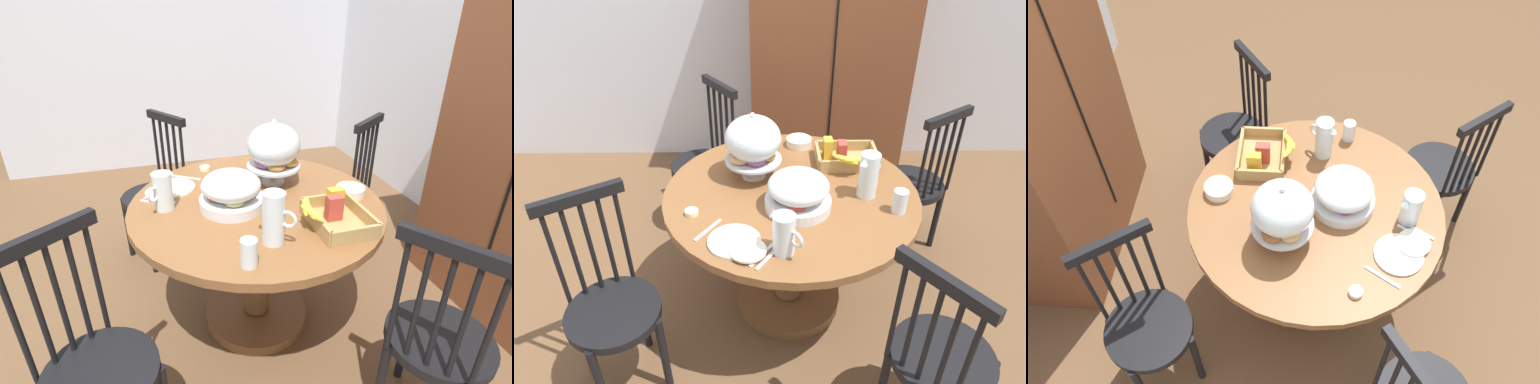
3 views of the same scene
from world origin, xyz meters
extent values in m
plane|color=brown|center=(0.00, 0.00, 0.00)|extent=(10.00, 10.00, 0.00)
cube|color=brown|center=(0.41, 1.50, 0.95)|extent=(1.10, 0.56, 1.90)
cube|color=black|center=(0.41, 1.22, 1.04)|extent=(0.01, 0.01, 1.52)
cylinder|color=brown|center=(0.07, 0.06, 0.72)|extent=(1.21, 1.21, 0.04)
cylinder|color=brown|center=(0.07, 0.06, 0.39)|extent=(0.14, 0.14, 0.63)
cylinder|color=brown|center=(0.07, 0.06, 0.03)|extent=(0.56, 0.56, 0.06)
cylinder|color=black|center=(0.82, 0.56, 0.45)|extent=(0.40, 0.40, 0.04)
cylinder|color=black|center=(0.86, 0.76, 0.23)|extent=(0.04, 0.04, 0.45)
cylinder|color=black|center=(0.63, 0.60, 0.23)|extent=(0.04, 0.04, 0.45)
cylinder|color=black|center=(1.02, 0.53, 0.23)|extent=(0.04, 0.04, 0.45)
cylinder|color=black|center=(0.79, 0.37, 0.23)|extent=(0.04, 0.04, 0.45)
cylinder|color=black|center=(1.03, 0.51, 0.69)|extent=(0.02, 0.02, 0.48)
cylinder|color=black|center=(0.97, 0.47, 0.69)|extent=(0.02, 0.02, 0.48)
cylinder|color=black|center=(0.91, 0.43, 0.69)|extent=(0.02, 0.02, 0.48)
cylinder|color=black|center=(0.85, 0.39, 0.69)|extent=(0.02, 0.02, 0.48)
cylinder|color=black|center=(0.80, 0.35, 0.69)|extent=(0.02, 0.02, 0.48)
cube|color=black|center=(0.91, 0.43, 0.95)|extent=(0.32, 0.23, 0.05)
cylinder|color=black|center=(-0.45, 0.80, 0.45)|extent=(0.40, 0.40, 0.04)
cylinder|color=black|center=(-0.65, 0.83, 0.23)|extent=(0.04, 0.04, 0.45)
cylinder|color=black|center=(-0.49, 0.60, 0.23)|extent=(0.04, 0.04, 0.45)
cylinder|color=black|center=(-0.42, 0.99, 0.23)|extent=(0.04, 0.04, 0.45)
cylinder|color=black|center=(-0.26, 0.76, 0.23)|extent=(0.04, 0.04, 0.45)
cylinder|color=black|center=(-0.41, 1.00, 0.69)|extent=(0.02, 0.02, 0.48)
cylinder|color=black|center=(-0.37, 0.95, 0.69)|extent=(0.02, 0.02, 0.48)
cylinder|color=black|center=(-0.32, 0.89, 0.69)|extent=(0.02, 0.02, 0.48)
cylinder|color=black|center=(-0.28, 0.83, 0.69)|extent=(0.02, 0.02, 0.48)
cylinder|color=black|center=(-0.24, 0.77, 0.69)|extent=(0.02, 0.02, 0.48)
cube|color=black|center=(-0.32, 0.89, 0.95)|extent=(0.24, 0.31, 0.05)
cylinder|color=black|center=(-0.70, -0.42, 0.45)|extent=(0.40, 0.40, 0.04)
cylinder|color=black|center=(-0.50, -0.47, 0.23)|extent=(0.04, 0.04, 0.45)
cylinder|color=black|center=(-0.89, -0.38, 0.23)|extent=(0.04, 0.04, 0.45)
cylinder|color=black|center=(-0.65, -0.23, 0.23)|extent=(0.04, 0.04, 0.45)
cylinder|color=black|center=(-0.90, -0.36, 0.69)|extent=(0.02, 0.02, 0.48)
cylinder|color=black|center=(-0.84, -0.32, 0.69)|extent=(0.02, 0.02, 0.48)
cylinder|color=black|center=(-0.78, -0.29, 0.69)|extent=(0.02, 0.02, 0.48)
cylinder|color=black|center=(-0.72, -0.25, 0.69)|extent=(0.02, 0.02, 0.48)
cylinder|color=black|center=(-0.66, -0.21, 0.69)|extent=(0.02, 0.02, 0.48)
cube|color=black|center=(-0.78, -0.29, 0.95)|extent=(0.32, 0.22, 0.05)
cylinder|color=black|center=(0.62, -0.66, 0.45)|extent=(0.40, 0.40, 0.04)
cylinder|color=black|center=(0.65, -0.46, 0.23)|extent=(0.04, 0.04, 0.45)
cylinder|color=black|center=(0.58, -0.87, 0.69)|extent=(0.02, 0.02, 0.48)
cylinder|color=black|center=(0.54, -0.81, 0.69)|extent=(0.02, 0.02, 0.48)
cylinder|color=black|center=(0.50, -0.76, 0.69)|extent=(0.02, 0.02, 0.48)
cylinder|color=black|center=(0.45, -0.70, 0.69)|extent=(0.02, 0.02, 0.48)
cylinder|color=black|center=(0.41, -0.65, 0.69)|extent=(0.02, 0.02, 0.48)
cube|color=black|center=(0.50, -0.76, 0.95)|extent=(0.25, 0.31, 0.05)
cylinder|color=silver|center=(-0.11, 0.21, 0.75)|extent=(0.12, 0.12, 0.02)
cylinder|color=silver|center=(-0.11, 0.21, 0.79)|extent=(0.03, 0.03, 0.09)
cylinder|color=silver|center=(-0.11, 0.21, 0.84)|extent=(0.28, 0.28, 0.01)
torus|color=#B27033|center=(-0.05, 0.20, 0.86)|extent=(0.10, 0.10, 0.03)
torus|color=#D19347|center=(-0.08, 0.28, 0.86)|extent=(0.10, 0.10, 0.03)
torus|color=#935628|center=(-0.18, 0.24, 0.86)|extent=(0.10, 0.10, 0.03)
torus|color=tan|center=(-0.17, 0.17, 0.86)|extent=(0.10, 0.10, 0.03)
torus|color=#994C84|center=(-0.10, 0.16, 0.86)|extent=(0.10, 0.10, 0.03)
ellipsoid|color=silver|center=(-0.11, 0.21, 0.95)|extent=(0.27, 0.27, 0.22)
sphere|color=silver|center=(-0.11, 0.21, 1.07)|extent=(0.02, 0.02, 0.02)
cylinder|color=silver|center=(0.10, -0.07, 0.77)|extent=(0.30, 0.30, 0.05)
ellipsoid|color=beige|center=(0.16, -0.07, 0.80)|extent=(0.09, 0.09, 0.03)
ellipsoid|color=#8CBF59|center=(0.09, 0.00, 0.80)|extent=(0.09, 0.09, 0.03)
ellipsoid|color=#6B2D4C|center=(0.03, -0.08, 0.80)|extent=(0.09, 0.09, 0.03)
ellipsoid|color=#CC3D33|center=(0.09, -0.13, 0.80)|extent=(0.09, 0.09, 0.03)
ellipsoid|color=silver|center=(0.10, -0.07, 0.85)|extent=(0.28, 0.28, 0.13)
cylinder|color=silver|center=(0.02, -0.37, 0.83)|extent=(0.09, 0.09, 0.18)
cylinder|color=orange|center=(0.02, -0.37, 0.80)|extent=(0.08, 0.08, 0.12)
cone|color=silver|center=(-0.02, -0.33, 0.90)|extent=(0.05, 0.05, 0.03)
torus|color=silver|center=(0.06, -0.41, 0.84)|extent=(0.06, 0.06, 0.07)
cylinder|color=silver|center=(0.42, 0.03, 0.85)|extent=(0.09, 0.09, 0.22)
cylinder|color=white|center=(0.42, 0.03, 0.82)|extent=(0.08, 0.08, 0.15)
cone|color=silver|center=(0.38, -0.01, 0.94)|extent=(0.05, 0.05, 0.03)
torus|color=silver|center=(0.47, 0.07, 0.86)|extent=(0.06, 0.06, 0.07)
cube|color=tan|center=(0.38, 0.34, 0.75)|extent=(0.30, 0.22, 0.01)
cube|color=tan|center=(0.38, 0.23, 0.78)|extent=(0.30, 0.02, 0.07)
cube|color=tan|center=(0.38, 0.45, 0.78)|extent=(0.30, 0.02, 0.07)
cube|color=tan|center=(0.23, 0.34, 0.78)|extent=(0.02, 0.22, 0.07)
cube|color=tan|center=(0.53, 0.34, 0.78)|extent=(0.02, 0.22, 0.07)
cube|color=gold|center=(0.28, 0.37, 0.81)|extent=(0.04, 0.07, 0.11)
cube|color=#B23D33|center=(0.35, 0.33, 0.81)|extent=(0.04, 0.07, 0.11)
ellipsoid|color=yellow|center=(0.35, 0.20, 0.84)|extent=(0.14, 0.08, 0.05)
ellipsoid|color=yellow|center=(0.38, 0.20, 0.84)|extent=(0.13, 0.03, 0.05)
ellipsoid|color=yellow|center=(0.41, 0.20, 0.84)|extent=(0.14, 0.08, 0.05)
cylinder|color=white|center=(-0.18, -0.31, 0.75)|extent=(0.22, 0.22, 0.01)
cylinder|color=white|center=(-0.12, -0.38, 0.76)|extent=(0.15, 0.15, 0.01)
cylinder|color=white|center=(0.14, 0.53, 0.76)|extent=(0.14, 0.14, 0.04)
cylinder|color=silver|center=(0.54, -0.11, 0.80)|extent=(0.06, 0.06, 0.11)
cylinder|color=beige|center=(-0.38, -0.12, 0.75)|extent=(0.06, 0.06, 0.02)
cube|color=silver|center=(-0.06, -0.39, 0.74)|extent=(0.11, 0.15, 0.01)
cube|color=silver|center=(-0.04, -0.41, 0.74)|extent=(0.11, 0.15, 0.01)
cube|color=silver|center=(-0.30, -0.23, 0.74)|extent=(0.11, 0.15, 0.01)
camera|label=1|loc=(1.63, -0.40, 1.60)|focal=26.72mm
camera|label=2|loc=(-0.05, -1.76, 1.96)|focal=32.27mm
camera|label=3|loc=(-1.46, 0.12, 2.67)|focal=36.53mm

